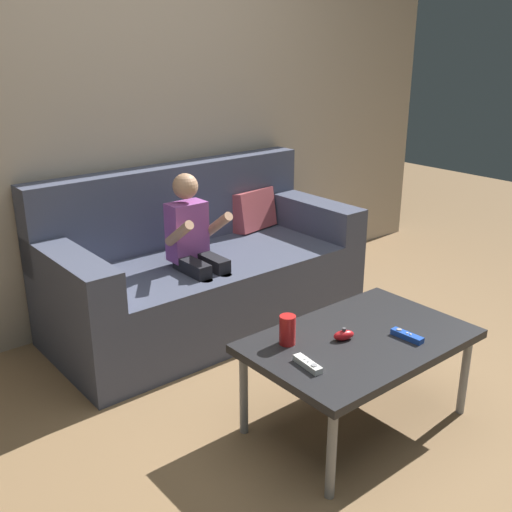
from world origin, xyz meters
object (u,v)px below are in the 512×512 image
Objects in this scene: couch at (202,271)px; game_remote_white_near_edge at (308,364)px; nunchuk_red at (344,335)px; coffee_table at (359,345)px; game_remote_blue_far_corner at (407,336)px; soda_can at (287,330)px; person_seated_on_couch at (196,249)px.

game_remote_white_near_edge is at bearing -107.42° from couch.
nunchuk_red is (-0.13, -1.21, 0.12)m from couch.
game_remote_blue_far_corner reaches higher than coffee_table.
soda_can reaches higher than game_remote_white_near_edge.
coffee_table is at bearing -29.05° from soda_can.
game_remote_blue_far_corner is 1.16× the size of soda_can.
person_seated_on_couch is 1.21m from game_remote_blue_far_corner.
coffee_table is 6.47× the size of game_remote_white_near_edge.
soda_can is at bearing -101.28° from person_seated_on_couch.
game_remote_white_near_edge is 0.48m from game_remote_blue_far_corner.
person_seated_on_couch reaches higher than game_remote_blue_far_corner.
person_seated_on_couch is at bearing 78.72° from soda_can.
nunchuk_red reaches higher than game_remote_blue_far_corner.
game_remote_white_near_edge is at bearing 168.89° from game_remote_blue_far_corner.
coffee_table is at bearing 6.15° from game_remote_white_near_edge.
game_remote_white_near_edge reaches higher than coffee_table.
soda_can reaches higher than nunchuk_red.
person_seated_on_couch is (-0.15, -0.18, 0.22)m from couch.
soda_can is (-0.18, -0.91, -0.06)m from person_seated_on_couch.
nunchuk_red reaches higher than coffee_table.
game_remote_white_near_edge is at bearing -109.35° from soda_can.
coffee_table is at bearing -93.02° from couch.
coffee_table is 0.19m from game_remote_blue_far_corner.
game_remote_blue_far_corner is at bearing -11.11° from game_remote_white_near_edge.
soda_can is (-0.33, -1.08, 0.16)m from couch.
person_seated_on_couch is at bearing 100.78° from game_remote_blue_far_corner.
person_seated_on_couch is 7.48× the size of soda_can.
nunchuk_red is 0.26m from game_remote_blue_far_corner.
couch is 1.89× the size of coffee_table.
couch is at bearing 83.67° from nunchuk_red.
person_seated_on_couch is 1.12m from game_remote_white_near_edge.
coffee_table is at bearing -85.26° from person_seated_on_couch.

